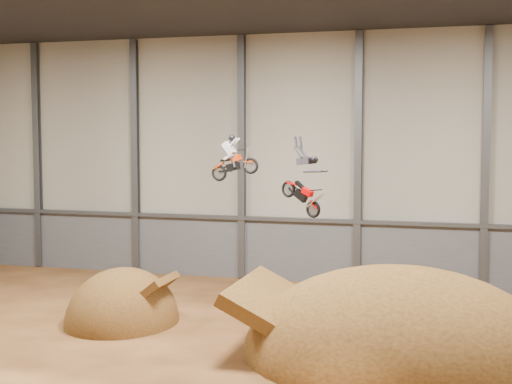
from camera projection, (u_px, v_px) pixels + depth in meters
floor at (212, 362)px, 26.28m from camera, size 40.00×40.00×0.00m
back_wall at (299, 158)px, 40.09m from camera, size 40.00×0.10×14.00m
lower_band_back at (299, 251)px, 40.43m from camera, size 39.80×0.18×3.50m
steel_rail at (298, 220)px, 40.14m from camera, size 39.80×0.35×0.20m
steel_column_0 at (37, 156)px, 44.41m from camera, size 0.40×0.36×13.90m
steel_column_1 at (135, 157)px, 42.60m from camera, size 0.40×0.36×13.90m
steel_column_2 at (242, 158)px, 40.80m from camera, size 0.40×0.36×13.90m
steel_column_3 at (358, 159)px, 39.00m from camera, size 0.40×0.36×13.90m
steel_column_4 at (486, 160)px, 37.19m from camera, size 0.40×0.36×13.90m
takeoff_ramp at (123, 323)px, 31.74m from camera, size 4.92×5.67×4.92m
landing_ramp at (398, 357)px, 26.86m from camera, size 11.84×10.48×6.83m
fmx_rider_a at (236, 154)px, 31.45m from camera, size 2.75×1.14×2.51m
fmx_rider_b at (298, 176)px, 28.77m from camera, size 3.70×2.47×3.58m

